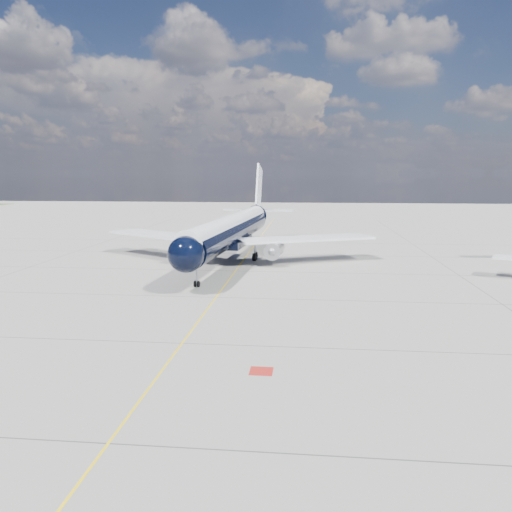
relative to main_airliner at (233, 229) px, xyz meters
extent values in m
plane|color=gray|center=(1.66, -4.09, -4.78)|extent=(320.00, 320.00, 0.00)
cube|color=yellow|center=(1.66, -9.09, -4.77)|extent=(0.16, 160.00, 0.01)
cube|color=maroon|center=(8.46, -44.09, -4.77)|extent=(1.60, 1.60, 0.01)
cylinder|color=black|center=(-0.11, -1.48, -0.21)|extent=(7.31, 41.49, 4.13)
sphere|color=black|center=(-1.80, -23.15, -0.21)|extent=(4.44, 4.44, 4.13)
cone|color=black|center=(1.86, 23.98, 0.44)|extent=(4.71, 7.90, 4.13)
cylinder|color=white|center=(-0.11, -1.48, 0.82)|extent=(6.58, 43.59, 3.22)
cube|color=black|center=(-1.81, -23.36, 0.39)|extent=(2.70, 1.50, 0.60)
cube|color=white|center=(-11.37, 1.03, -1.19)|extent=(20.52, 15.78, 0.35)
cube|color=white|center=(11.39, -0.73, -1.19)|extent=(21.30, 13.32, 0.35)
cube|color=black|center=(-0.11, -1.48, -1.73)|extent=(5.39, 11.19, 1.09)
cylinder|color=#B1B1B8|center=(-7.33, -3.10, -2.44)|extent=(2.81, 5.17, 2.43)
cylinder|color=#B1B1B8|center=(6.76, -4.19, -2.44)|extent=(2.81, 5.17, 2.43)
sphere|color=gray|center=(-7.50, -5.37, -2.44)|extent=(1.28, 1.28, 1.20)
sphere|color=gray|center=(6.58, -6.47, -2.44)|extent=(1.28, 1.28, 1.20)
cube|color=white|center=(-7.31, -2.88, -1.62)|extent=(0.51, 3.49, 1.20)
cube|color=white|center=(6.78, -3.97, -1.62)|extent=(0.51, 3.49, 1.20)
cube|color=white|center=(1.82, 23.44, 5.98)|extent=(0.88, 6.90, 9.27)
cube|color=white|center=(1.86, 23.98, 1.31)|extent=(14.35, 4.56, 0.24)
cylinder|color=gray|center=(-1.50, -19.35, -3.42)|extent=(0.21, 0.21, 2.28)
cylinder|color=black|center=(-1.72, -19.34, -4.40)|extent=(0.25, 0.77, 0.76)
cylinder|color=black|center=(-1.29, -19.37, -4.40)|extent=(0.25, 0.77, 0.76)
cylinder|color=gray|center=(-3.46, 0.42, -3.31)|extent=(0.30, 0.30, 2.06)
cylinder|color=gray|center=(3.48, -0.12, -3.31)|extent=(0.30, 0.30, 2.06)
cylinder|color=black|center=(-3.50, -0.18, -4.18)|extent=(0.58, 1.23, 1.20)
cylinder|color=black|center=(-3.41, 1.01, -4.18)|extent=(0.58, 1.23, 1.20)
cylinder|color=black|center=(3.43, -0.72, -4.18)|extent=(0.58, 1.23, 1.20)
cylinder|color=black|center=(3.52, 0.47, -4.18)|extent=(0.58, 1.23, 1.20)
camera|label=1|loc=(11.36, -76.29, 8.58)|focal=35.00mm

